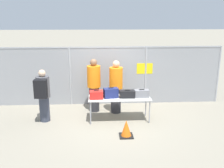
# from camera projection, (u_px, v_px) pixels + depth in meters

# --- Properties ---
(ground_plane) EXTENTS (120.00, 120.00, 0.00)m
(ground_plane) POSITION_uv_depth(u_px,v_px,m) (111.00, 121.00, 8.04)
(ground_plane) COLOR gray
(fence_section) EXTENTS (8.56, 0.07, 2.20)m
(fence_section) POSITION_uv_depth(u_px,v_px,m) (108.00, 74.00, 9.36)
(fence_section) COLOR #9EA0A5
(fence_section) RESTS_ON ground_plane
(inspection_table) EXTENTS (1.96, 0.73, 0.77)m
(inspection_table) POSITION_uv_depth(u_px,v_px,m) (119.00, 99.00, 7.93)
(inspection_table) COLOR silver
(inspection_table) RESTS_ON ground_plane
(suitcase_red) EXTENTS (0.42, 0.31, 0.27)m
(suitcase_red) POSITION_uv_depth(u_px,v_px,m) (96.00, 95.00, 7.78)
(suitcase_red) COLOR red
(suitcase_red) RESTS_ON inspection_table
(suitcase_navy) EXTENTS (0.48, 0.31, 0.33)m
(suitcase_navy) POSITION_uv_depth(u_px,v_px,m) (111.00, 93.00, 7.86)
(suitcase_navy) COLOR navy
(suitcase_navy) RESTS_ON inspection_table
(suitcase_black) EXTENTS (0.48, 0.27, 0.25)m
(suitcase_black) POSITION_uv_depth(u_px,v_px,m) (127.00, 94.00, 7.89)
(suitcase_black) COLOR black
(suitcase_black) RESTS_ON inspection_table
(suitcase_grey) EXTENTS (0.46, 0.26, 0.26)m
(suitcase_grey) POSITION_uv_depth(u_px,v_px,m) (142.00, 93.00, 7.94)
(suitcase_grey) COLOR slate
(suitcase_grey) RESTS_ON inspection_table
(traveler_hooded) EXTENTS (0.42, 0.64, 1.68)m
(traveler_hooded) POSITION_uv_depth(u_px,v_px,m) (43.00, 94.00, 7.76)
(traveler_hooded) COLOR #383D4C
(traveler_hooded) RESTS_ON ground_plane
(security_worker_near) EXTENTS (0.45, 0.45, 1.83)m
(security_worker_near) POSITION_uv_depth(u_px,v_px,m) (116.00, 86.00, 8.53)
(security_worker_near) COLOR #2D2D33
(security_worker_near) RESTS_ON ground_plane
(security_worker_far) EXTENTS (0.46, 0.46, 1.87)m
(security_worker_far) POSITION_uv_depth(u_px,v_px,m) (94.00, 85.00, 8.66)
(security_worker_far) COLOR #2D2D33
(security_worker_far) RESTS_ON ground_plane
(utility_trailer) EXTENTS (3.79, 2.00, 0.70)m
(utility_trailer) POSITION_uv_depth(u_px,v_px,m) (149.00, 78.00, 12.01)
(utility_trailer) COLOR #B2B2B7
(utility_trailer) RESTS_ON ground_plane
(traffic_cone) EXTENTS (0.38, 0.38, 0.48)m
(traffic_cone) POSITION_uv_depth(u_px,v_px,m) (126.00, 129.00, 6.94)
(traffic_cone) COLOR black
(traffic_cone) RESTS_ON ground_plane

